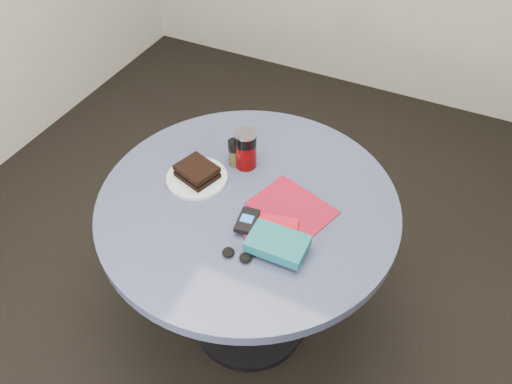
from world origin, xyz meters
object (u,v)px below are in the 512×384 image
at_px(plate, 197,178).
at_px(sandwich, 197,171).
at_px(magazine, 292,208).
at_px(mp3_player, 247,221).
at_px(soda_can, 246,149).
at_px(pepper_grinder, 235,153).
at_px(novel, 278,244).
at_px(headphones, 237,255).
at_px(table, 248,232).
at_px(red_book, 272,228).

height_order(plate, sandwich, sandwich).
bearing_deg(magazine, mp3_player, -108.51).
bearing_deg(soda_can, magazine, -28.44).
height_order(pepper_grinder, novel, pepper_grinder).
xyz_separation_m(pepper_grinder, headphones, (0.20, -0.37, -0.04)).
height_order(soda_can, novel, soda_can).
distance_m(table, headphones, 0.30).
bearing_deg(pepper_grinder, sandwich, -122.27).
relative_size(table, magazine, 3.98).
bearing_deg(soda_can, mp3_player, -62.72).
bearing_deg(headphones, table, 108.61).
xyz_separation_m(soda_can, magazine, (0.23, -0.12, -0.07)).
bearing_deg(mp3_player, headphones, -77.43).
bearing_deg(magazine, plate, -159.05).
xyz_separation_m(red_book, novel, (0.05, -0.06, 0.02)).
bearing_deg(novel, red_book, 125.17).
xyz_separation_m(mp3_player, headphones, (0.03, -0.12, -0.02)).
bearing_deg(plate, sandwich, 62.01).
bearing_deg(soda_can, novel, -49.85).
height_order(plate, red_book, red_book).
relative_size(sandwich, magazine, 0.61).
bearing_deg(red_book, pepper_grinder, 123.70).
xyz_separation_m(magazine, red_book, (-0.02, -0.11, 0.01)).
height_order(sandwich, mp3_player, sandwich).
bearing_deg(soda_can, plate, -130.19).
xyz_separation_m(plate, sandwich, (0.00, 0.00, 0.03)).
relative_size(plate, novel, 1.20).
xyz_separation_m(pepper_grinder, magazine, (0.27, -0.11, -0.05)).
distance_m(magazine, headphones, 0.26).
bearing_deg(magazine, pepper_grinder, 175.50).
height_order(novel, headphones, novel).
bearing_deg(novel, pepper_grinder, 134.20).
distance_m(table, mp3_player, 0.22).
xyz_separation_m(plate, pepper_grinder, (0.08, 0.13, 0.05)).
xyz_separation_m(soda_can, pepper_grinder, (-0.04, -0.01, -0.02)).
xyz_separation_m(novel, headphones, (-0.10, -0.07, -0.02)).
bearing_deg(magazine, red_book, -81.52).
relative_size(magazine, novel, 1.44).
bearing_deg(plate, soda_can, 49.81).
bearing_deg(sandwich, pepper_grinder, 57.73).
distance_m(sandwich, soda_can, 0.18).
bearing_deg(mp3_player, pepper_grinder, 124.76).
xyz_separation_m(table, novel, (0.17, -0.15, 0.20)).
distance_m(soda_can, magazine, 0.27).
bearing_deg(magazine, soda_can, 169.95).
bearing_deg(table, sandwich, 175.78).
bearing_deg(red_book, mp3_player, 177.67).
relative_size(soda_can, magazine, 0.57).
height_order(soda_can, magazine, soda_can).
distance_m(red_book, novel, 0.08).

